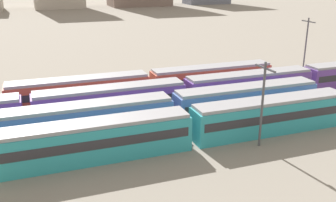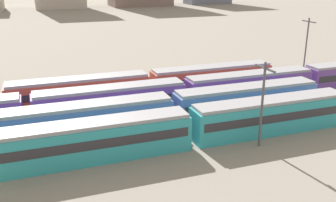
# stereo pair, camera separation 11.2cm
# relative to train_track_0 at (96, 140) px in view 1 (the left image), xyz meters

# --- Properties ---
(ground_plane) EXTENTS (600.00, 600.00, 0.00)m
(ground_plane) POSITION_rel_train_track_0_xyz_m (-8.43, 7.80, -1.90)
(ground_plane) COLOR gray
(train_track_0) EXTENTS (55.80, 3.06, 3.75)m
(train_track_0) POSITION_rel_train_track_0_xyz_m (0.00, 0.00, 0.00)
(train_track_0) COLOR teal
(train_track_0) RESTS_ON ground_plane
(train_track_1) EXTENTS (55.80, 3.06, 3.75)m
(train_track_1) POSITION_rel_train_track_0_xyz_m (0.10, 5.20, 0.00)
(train_track_1) COLOR #4C70BC
(train_track_1) RESTS_ON ground_plane
(train_track_2) EXTENTS (74.70, 3.06, 3.75)m
(train_track_2) POSITION_rel_train_track_0_xyz_m (13.12, 10.40, 0.00)
(train_track_2) COLOR #6B429E
(train_track_2) RESTS_ON ground_plane
(train_track_3) EXTENTS (55.80, 3.06, 3.75)m
(train_track_3) POSITION_rel_train_track_0_xyz_m (0.66, 15.60, 0.00)
(train_track_3) COLOR #BC4C38
(train_track_3) RESTS_ON ground_plane
(catenary_pole_1) EXTENTS (0.24, 3.20, 9.48)m
(catenary_pole_1) POSITION_rel_train_track_0_xyz_m (37.91, 18.45, 3.38)
(catenary_pole_1) COLOR #4C4C51
(catenary_pole_1) RESTS_ON ground_plane
(catenary_pole_2) EXTENTS (0.24, 3.20, 8.57)m
(catenary_pole_2) POSITION_rel_train_track_0_xyz_m (15.81, -2.73, 2.91)
(catenary_pole_2) COLOR #4C4C51
(catenary_pole_2) RESTS_ON ground_plane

